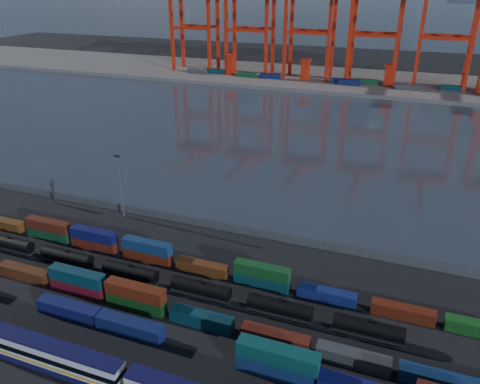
% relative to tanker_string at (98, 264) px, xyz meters
% --- Properties ---
extents(ground, '(700.00, 700.00, 0.00)m').
position_rel_tanker_string_xyz_m(ground, '(21.03, -3.19, -1.88)').
color(ground, black).
rests_on(ground, ground).
extents(harbor_water, '(700.00, 700.00, 0.00)m').
position_rel_tanker_string_xyz_m(harbor_water, '(21.03, 101.81, -1.87)').
color(harbor_water, '#2C3540').
rests_on(harbor_water, ground).
extents(far_quay, '(700.00, 70.00, 2.00)m').
position_rel_tanker_string_xyz_m(far_quay, '(21.03, 206.81, -0.88)').
color(far_quay, '#514F4C').
rests_on(far_quay, ground).
extents(container_row_south, '(140.14, 2.56, 5.47)m').
position_rel_tanker_string_xyz_m(container_row_south, '(23.68, -13.35, 0.23)').
color(container_row_south, '#464A4C').
rests_on(container_row_south, ground).
extents(container_row_mid, '(140.34, 2.36, 5.02)m').
position_rel_tanker_string_xyz_m(container_row_mid, '(23.46, -7.09, -0.24)').
color(container_row_mid, '#383A3C').
rests_on(container_row_mid, ground).
extents(container_row_north, '(141.17, 2.25, 4.80)m').
position_rel_tanker_string_xyz_m(container_row_north, '(6.13, 7.35, -0.04)').
color(container_row_north, navy).
rests_on(container_row_north, ground).
extents(tanker_string, '(120.70, 2.62, 3.75)m').
position_rel_tanker_string_xyz_m(tanker_string, '(0.00, 0.00, 0.00)').
color(tanker_string, black).
rests_on(tanker_string, ground).
extents(waterfront_fence, '(160.12, 0.12, 2.20)m').
position_rel_tanker_string_xyz_m(waterfront_fence, '(21.03, 24.81, -0.88)').
color(waterfront_fence, '#595B5E').
rests_on(waterfront_fence, ground).
extents(bare_tree, '(1.84, 1.85, 7.35)m').
position_rel_tanker_string_xyz_m(bare_tree, '(-30.51, 22.65, 1.73)').
color(bare_tree, black).
rests_on(bare_tree, ground).
extents(yard_light_mast, '(1.60, 0.40, 16.60)m').
position_rel_tanker_string_xyz_m(yard_light_mast, '(-8.97, 22.81, 7.42)').
color(yard_light_mast, slate).
rests_on(yard_light_mast, ground).
extents(gantry_cranes, '(202.44, 52.68, 71.33)m').
position_rel_tanker_string_xyz_m(gantry_cranes, '(13.53, 199.92, 41.85)').
color(gantry_cranes, red).
rests_on(gantry_cranes, ground).
extents(quay_containers, '(172.58, 10.99, 2.60)m').
position_rel_tanker_string_xyz_m(quay_containers, '(10.04, 192.28, 1.42)').
color(quay_containers, navy).
rests_on(quay_containers, far_quay).
extents(straddle_carriers, '(140.00, 7.00, 11.10)m').
position_rel_tanker_string_xyz_m(straddle_carriers, '(18.53, 196.81, 5.94)').
color(straddle_carriers, red).
rests_on(straddle_carriers, far_quay).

